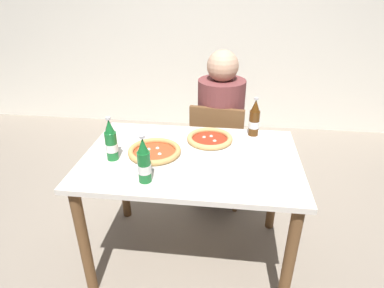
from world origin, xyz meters
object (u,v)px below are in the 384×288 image
Objects in this scene: beer_bottle_left at (254,120)px; pizza_marinara_far at (155,152)px; napkin_with_cutlery at (265,153)px; dining_table_main at (191,173)px; chair_behind_table at (218,149)px; pizza_margherita_near at (210,139)px; beer_bottle_center at (144,163)px; beer_bottle_right at (111,142)px; diner_seated at (220,134)px.

pizza_marinara_far is at bearing -148.79° from beer_bottle_left.
dining_table_main is at bearing -168.39° from napkin_with_cutlery.
pizza_margherita_near is (-0.04, -0.43, 0.29)m from chair_behind_table.
beer_bottle_center is (-0.28, -0.45, 0.08)m from pizza_margherita_near.
beer_bottle_center is 1.19× the size of napkin_with_cutlery.
pizza_margherita_near and pizza_marinara_far have the same top height.
beer_bottle_right reaches higher than chair_behind_table.
beer_bottle_left is 0.26m from napkin_with_cutlery.
napkin_with_cutlery is (0.60, 0.36, -0.10)m from beer_bottle_center.
napkin_with_cutlery is at bearing 11.61° from dining_table_main.
napkin_with_cutlery is at bearing 125.49° from chair_behind_table.
dining_table_main is 5.76× the size of napkin_with_cutlery.
diner_seated is 0.66m from napkin_with_cutlery.
beer_bottle_center is at bearing -109.47° from diner_seated.
napkin_with_cutlery is at bearing -16.28° from pizza_margherita_near.
dining_table_main is 0.24m from pizza_margherita_near.
diner_seated reaches higher than pizza_margherita_near.
pizza_margherita_near is 1.20× the size of beer_bottle_left.
beer_bottle_center reaches higher than napkin_with_cutlery.
chair_behind_table is 0.70× the size of diner_seated.
beer_bottle_center is (0.01, -0.26, 0.08)m from pizza_marinara_far.
beer_bottle_left is at bearing 31.21° from pizza_marinara_far.
napkin_with_cutlery reaches higher than dining_table_main.
dining_table_main is at bearing -137.97° from beer_bottle_left.
chair_behind_table is at bearing -99.94° from diner_seated.
beer_bottle_center is 1.00× the size of beer_bottle_right.
pizza_marinara_far is at bearing -146.39° from pizza_margherita_near.
dining_table_main is 4.86× the size of beer_bottle_left.
pizza_marinara_far is (-0.20, -0.02, 0.13)m from dining_table_main.
napkin_with_cutlery is at bearing -76.71° from beer_bottle_left.
beer_bottle_center is at bearing 77.14° from chair_behind_table.
beer_bottle_right is at bearing 58.60° from chair_behind_table.
dining_table_main is at bearing -117.25° from pizza_margherita_near.
diner_seated reaches higher than chair_behind_table.
beer_bottle_left is at bearing 47.31° from beer_bottle_center.
napkin_with_cutlery is (0.28, -0.53, 0.27)m from chair_behind_table.
beer_bottle_left is 1.00× the size of beer_bottle_center.
beer_bottle_right reaches higher than pizza_marinara_far.
beer_bottle_left is (0.56, 0.34, 0.08)m from pizza_marinara_far.
beer_bottle_center reaches higher than pizza_marinara_far.
napkin_with_cutlery is at bearing -64.45° from diner_seated.
diner_seated is at bearing 52.97° from beer_bottle_right.
beer_bottle_right is 1.19× the size of napkin_with_cutlery.
diner_seated is at bearing 70.53° from beer_bottle_center.
beer_bottle_center is at bearing -149.41° from napkin_with_cutlery.
dining_table_main is 0.40m from beer_bottle_center.
pizza_margherita_near is 1.20× the size of beer_bottle_right.
pizza_margherita_near is 0.35m from pizza_marinara_far.
dining_table_main is 0.48m from beer_bottle_right.
beer_bottle_left and beer_bottle_center have the same top height.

